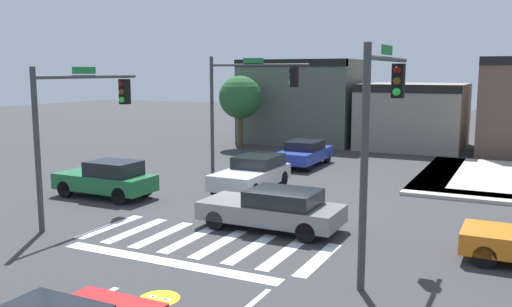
% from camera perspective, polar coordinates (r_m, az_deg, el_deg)
% --- Properties ---
extents(ground_plane, '(120.00, 120.00, 0.00)m').
position_cam_1_polar(ground_plane, '(20.70, 1.18, -5.72)').
color(ground_plane, '#353538').
extents(crosswalk_near, '(7.70, 2.96, 0.01)m').
position_cam_1_polar(crosswalk_near, '(16.88, -5.36, -9.07)').
color(crosswalk_near, silver).
rests_on(crosswalk_near, ground_plane).
extents(bike_detector_marking, '(0.94, 0.94, 0.01)m').
position_cam_1_polar(bike_detector_marking, '(13.04, -10.02, -14.60)').
color(bike_detector_marking, yellow).
rests_on(bike_detector_marking, ground_plane).
extents(storefront_row, '(23.51, 6.92, 5.94)m').
position_cam_1_polar(storefront_row, '(37.84, 16.38, 4.66)').
color(storefront_row, '#4C564C').
rests_on(storefront_row, ground_plane).
extents(traffic_signal_southeast, '(0.32, 4.26, 5.75)m').
position_cam_1_polar(traffic_signal_southeast, '(14.05, 12.88, 3.79)').
color(traffic_signal_southeast, '#383A3D').
rests_on(traffic_signal_southeast, ground_plane).
extents(traffic_signal_northwest, '(5.35, 0.32, 5.84)m').
position_cam_1_polar(traffic_signal_northwest, '(27.25, -1.01, 6.35)').
color(traffic_signal_northwest, '#383A3D').
rests_on(traffic_signal_northwest, ground_plane).
extents(traffic_signal_southwest, '(0.32, 5.00, 5.25)m').
position_cam_1_polar(traffic_signal_southwest, '(19.77, -17.74, 4.05)').
color(traffic_signal_southwest, '#383A3D').
rests_on(traffic_signal_southwest, ground_plane).
extents(car_green, '(4.16, 1.74, 1.52)m').
position_cam_1_polar(car_green, '(23.12, -15.23, -2.56)').
color(car_green, '#1E6638').
rests_on(car_green, ground_plane).
extents(car_gray, '(4.61, 1.95, 1.34)m').
position_cam_1_polar(car_gray, '(17.86, 1.86, -5.75)').
color(car_gray, slate).
rests_on(car_gray, ground_plane).
extents(car_silver, '(1.90, 4.32, 1.46)m').
position_cam_1_polar(car_silver, '(23.56, -0.34, -2.06)').
color(car_silver, '#B7BABF').
rests_on(car_silver, ground_plane).
extents(car_blue, '(1.85, 4.28, 1.37)m').
position_cam_1_polar(car_blue, '(29.80, 5.04, 0.07)').
color(car_blue, '#23389E').
rests_on(car_blue, ground_plane).
extents(roadside_tree, '(2.83, 2.83, 4.82)m').
position_cam_1_polar(roadside_tree, '(36.42, -1.64, 5.82)').
color(roadside_tree, '#4C3823').
rests_on(roadside_tree, ground_plane).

